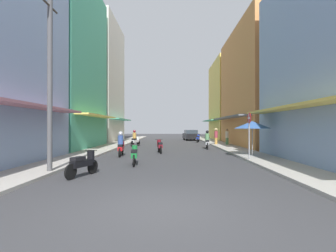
{
  "coord_description": "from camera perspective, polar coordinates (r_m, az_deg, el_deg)",
  "views": [
    {
      "loc": [
        0.25,
        -5.83,
        1.86
      ],
      "look_at": [
        -0.07,
        21.23,
        1.97
      ],
      "focal_mm": 27.13,
      "sensor_mm": 36.0,
      "label": 1
    }
  ],
  "objects": [
    {
      "name": "building_left_mid",
      "position": [
        24.24,
        -23.5,
        12.39
      ],
      "size": [
        7.05,
        9.4,
        14.31
      ],
      "color": "#4CB28C",
      "rests_on": "ground"
    },
    {
      "name": "pedestrian_midway",
      "position": [
        26.09,
        10.75,
        -2.12
      ],
      "size": [
        0.44,
        0.44,
        1.77
      ],
      "color": "#BF8C3F",
      "rests_on": "ground"
    },
    {
      "name": "sidewalk_left",
      "position": [
        23.49,
        -13.26,
        -4.61
      ],
      "size": [
        2.13,
        49.8,
        0.12
      ],
      "primitive_type": "cube",
      "color": "#ADA89E",
      "rests_on": "ground"
    },
    {
      "name": "motorbike_white",
      "position": [
        24.63,
        -7.36,
        -2.91
      ],
      "size": [
        0.77,
        1.73,
        1.58
      ],
      "color": "black",
      "rests_on": "ground"
    },
    {
      "name": "vendor_umbrella",
      "position": [
        16.25,
        18.42,
        0.25
      ],
      "size": [
        2.19,
        2.19,
        2.22
      ],
      "color": "#99999E",
      "rests_on": "ground"
    },
    {
      "name": "ground_plane",
      "position": [
        22.81,
        0.06,
        -4.9
      ],
      "size": [
        91.96,
        91.96,
        0.0
      ],
      "primitive_type": "plane",
      "color": "#38383A"
    },
    {
      "name": "parked_car",
      "position": [
        35.87,
        5.12,
        -2.01
      ],
      "size": [
        2.13,
        4.24,
        1.45
      ],
      "color": "black",
      "rests_on": "ground"
    },
    {
      "name": "building_right_far",
      "position": [
        38.31,
        14.64,
        5.45
      ],
      "size": [
        7.05,
        9.56,
        11.3
      ],
      "color": "#EFD159",
      "rests_on": "ground"
    },
    {
      "name": "pedestrian_far",
      "position": [
        26.04,
        13.14,
        -2.46
      ],
      "size": [
        0.34,
        0.34,
        1.68
      ],
      "color": "#598C59",
      "rests_on": "ground"
    },
    {
      "name": "motorbike_blue",
      "position": [
        30.99,
        6.76,
        -2.73
      ],
      "size": [
        0.63,
        1.78,
        0.96
      ],
      "color": "black",
      "rests_on": "ground"
    },
    {
      "name": "building_right_mid",
      "position": [
        27.02,
        20.8,
        8.07
      ],
      "size": [
        7.05,
        12.67,
        11.51
      ],
      "color": "#D88C4C",
      "rests_on": "ground"
    },
    {
      "name": "sidewalk_right",
      "position": [
        23.38,
        13.44,
        -4.64
      ],
      "size": [
        2.13,
        49.8,
        0.12
      ],
      "primitive_type": "cube",
      "color": "#ADA89E",
      "rests_on": "ground"
    },
    {
      "name": "motorbike_silver",
      "position": [
        21.78,
        8.79,
        -3.27
      ],
      "size": [
        0.55,
        1.81,
        1.58
      ],
      "color": "black",
      "rests_on": "ground"
    },
    {
      "name": "motorbike_red",
      "position": [
        16.43,
        -10.52,
        -4.26
      ],
      "size": [
        0.55,
        1.81,
        1.58
      ],
      "color": "black",
      "rests_on": "ground"
    },
    {
      "name": "building_left_far",
      "position": [
        33.62,
        -16.32,
        9.4
      ],
      "size": [
        7.05,
        9.26,
        14.96
      ],
      "color": "silver",
      "rests_on": "ground"
    },
    {
      "name": "utility_pole",
      "position": [
        11.28,
        -25.02,
        9.26
      ],
      "size": [
        0.2,
        1.2,
        7.27
      ],
      "color": "#4C4C4F",
      "rests_on": "ground"
    },
    {
      "name": "street_sign_no_entry",
      "position": [
        14.4,
        17.77,
        -0.79
      ],
      "size": [
        0.07,
        0.6,
        2.65
      ],
      "color": "gray",
      "rests_on": "ground"
    },
    {
      "name": "motorbike_black",
      "position": [
        10.17,
        -18.49,
        -7.89
      ],
      "size": [
        0.77,
        1.73,
        0.96
      ],
      "color": "black",
      "rests_on": "ground"
    },
    {
      "name": "motorbike_maroon",
      "position": [
        18.31,
        -1.88,
        -4.48
      ],
      "size": [
        0.58,
        1.8,
        0.96
      ],
      "color": "black",
      "rests_on": "ground"
    },
    {
      "name": "motorbike_green",
      "position": [
        12.66,
        -7.58,
        -6.38
      ],
      "size": [
        0.55,
        1.81,
        0.96
      ],
      "color": "black",
      "rests_on": "ground"
    }
  ]
}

